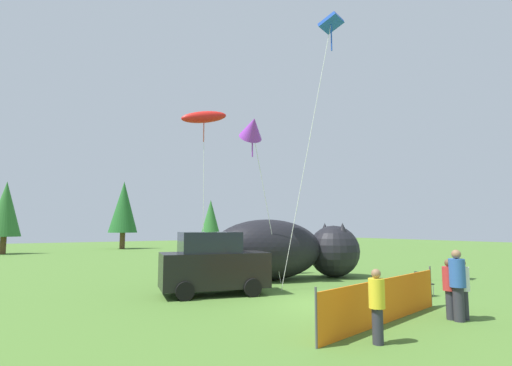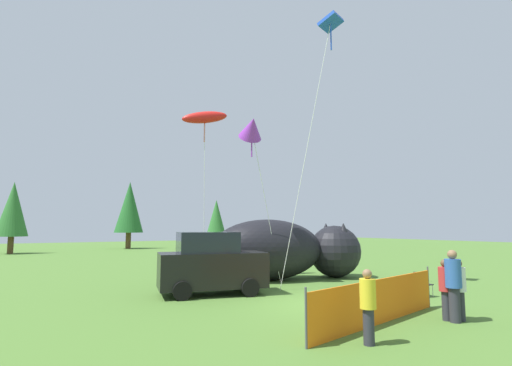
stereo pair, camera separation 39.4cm
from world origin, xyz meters
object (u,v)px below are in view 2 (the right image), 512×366
Objects in this scene: spectator_in_yellow_shirt at (368,303)px; spectator_in_blue_shirt at (454,283)px; folding_chair at (422,282)px; inflatable_cat at (285,252)px; spectator_in_black_shirt at (446,287)px; parked_car at (211,264)px; kite_purple_delta at (252,128)px; kite_red_lizard at (205,118)px; kite_blue_box at (330,29)px; spectator_in_red_shirt at (459,287)px.

spectator_in_blue_shirt is at bearing 4.01° from spectator_in_yellow_shirt.
folding_chair is at bearing 27.35° from spectator_in_yellow_shirt.
folding_chair is 0.11× the size of inflatable_cat.
spectator_in_yellow_shirt is at bearing -172.06° from spectator_in_black_shirt.
inflatable_cat is 10.66m from spectator_in_yellow_shirt.
inflatable_cat reaches higher than spectator_in_yellow_shirt.
parked_car is 0.55× the size of inflatable_cat.
spectator_in_yellow_shirt is at bearing -104.33° from kite_purple_delta.
kite_red_lizard is (-1.92, 12.06, 7.08)m from spectator_in_blue_shirt.
kite_blue_box reaches higher than spectator_in_black_shirt.
kite_red_lizard is at bearing 121.17° from kite_blue_box.
spectator_in_blue_shirt reaches higher than folding_chair.
spectator_in_red_shirt reaches higher than spectator_in_yellow_shirt.
kite_blue_box is at bearing 110.47° from folding_chair.
spectator_in_black_shirt reaches higher than spectator_in_yellow_shirt.
inflatable_cat is 10.49m from kite_blue_box.
spectator_in_blue_shirt is (-0.02, -0.24, 0.14)m from spectator_in_black_shirt.
parked_car is at bearing -143.36° from inflatable_cat.
spectator_in_yellow_shirt is at bearing -127.54° from kite_blue_box.
kite_purple_delta is (2.40, 1.06, 5.73)m from parked_car.
spectator_in_blue_shirt is (-2.62, -2.91, 0.52)m from folding_chair.
folding_chair is 0.54× the size of spectator_in_black_shirt.
spectator_in_red_shirt is 12.27m from kite_blue_box.
inflatable_cat is 4.10× the size of spectator_in_blue_shirt.
inflatable_cat is 0.65× the size of kite_blue_box.
spectator_in_blue_shirt reaches higher than spectator_in_black_shirt.
spectator_in_blue_shirt is at bearing -81.31° from kite_purple_delta.
kite_blue_box is at bearing 76.16° from spectator_in_blue_shirt.
spectator_in_red_shirt is 10.37m from kite_purple_delta.
inflatable_cat is at bearing 36.55° from parked_car.
folding_chair is 6.65m from inflatable_cat.
spectator_in_black_shirt is at bearing -80.67° from kite_red_lizard.
inflatable_cat is at bearing 84.77° from spectator_in_red_shirt.
spectator_in_black_shirt is at bearing -48.69° from parked_car.
folding_chair is at bearing -63.58° from kite_red_lizard.
parked_car is at bearing 148.11° from folding_chair.
kite_blue_box reaches higher than spectator_in_blue_shirt.
kite_blue_box reaches higher than parked_car.
spectator_in_red_shirt is 0.19× the size of kite_red_lizard.
parked_car is 0.49× the size of kite_red_lizard.
inflatable_cat is at bearing 21.79° from kite_purple_delta.
kite_blue_box reaches higher than spectator_in_red_shirt.
spectator_in_yellow_shirt is (0.20, -7.55, -0.25)m from parked_car.
inflatable_cat is 7.94m from kite_red_lizard.
inflatable_cat is 9.42m from spectator_in_blue_shirt.
spectator_in_black_shirt reaches higher than spectator_in_red_shirt.
kite_blue_box reaches higher than folding_chair.
kite_red_lizard reaches higher than folding_chair.
inflatable_cat reaches higher than spectator_in_red_shirt.
parked_car is at bearing 91.48° from spectator_in_yellow_shirt.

